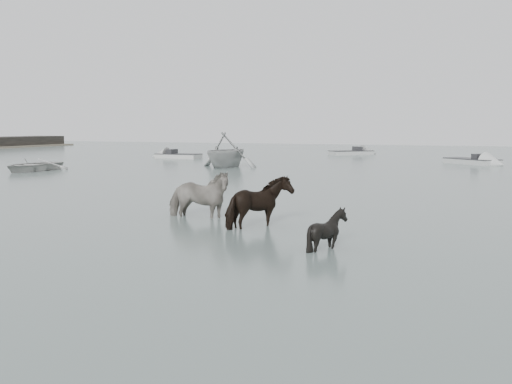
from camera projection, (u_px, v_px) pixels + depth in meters
ground at (212, 244)px, 13.10m from camera, size 140.00×140.00×0.00m
pony_pinto at (198, 188)px, 16.71m from camera, size 2.14×1.09×1.76m
pony_dark at (261, 198)px, 15.13m from camera, size 1.53×1.73×1.59m
pony_black at (328, 224)px, 12.56m from camera, size 1.29×1.22×1.13m
rowboat_lead at (32, 164)px, 34.32m from camera, size 3.10×4.27×0.87m
rowboat_trail at (227, 149)px, 37.20m from camera, size 4.47×5.02×2.42m
skiff_outer at (179, 154)px, 47.52m from camera, size 5.12×1.65×0.75m
skiff_mid at (472, 159)px, 40.50m from camera, size 5.17×4.83×0.75m
skiff_far at (351, 151)px, 53.36m from camera, size 5.27×4.90×0.75m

